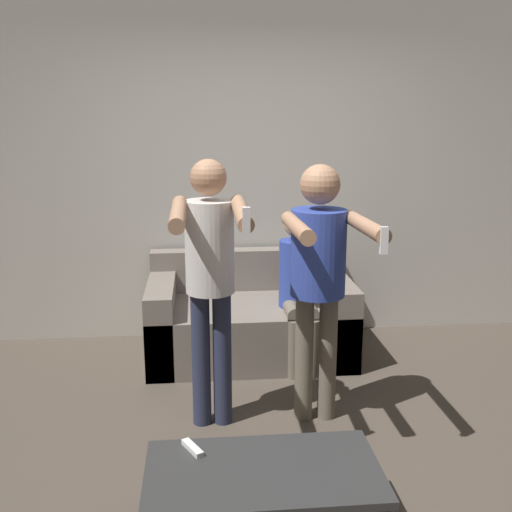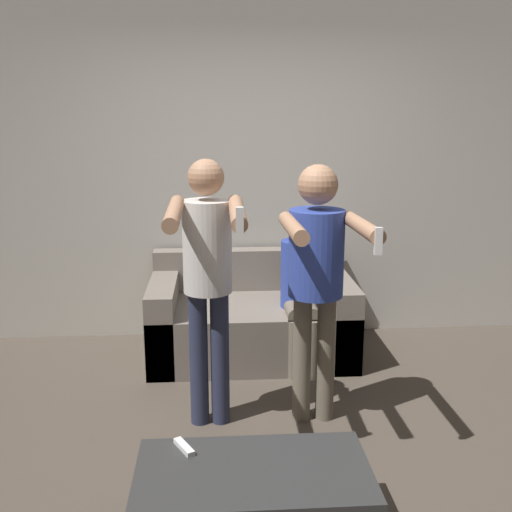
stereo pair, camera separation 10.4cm
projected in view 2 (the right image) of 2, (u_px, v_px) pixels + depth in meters
The scene contains 8 objects.
ground_plane at pixel (277, 459), 3.26m from camera, with size 14.00×14.00×0.00m, color #4C4238.
wall_back at pixel (254, 174), 4.85m from camera, with size 6.40×0.06×2.70m.
couch at pixel (251, 320), 4.62m from camera, with size 1.53×0.91×0.76m.
person_standing_left at pixel (208, 266), 3.39m from camera, with size 0.40×0.77×1.59m.
person_standing_right at pixel (317, 265), 3.44m from camera, with size 0.44×0.81×1.55m.
person_seated at pixel (300, 283), 4.35m from camera, with size 0.27×0.51×1.15m.
coffee_table at pixel (253, 476), 2.56m from camera, with size 1.01×0.55×0.36m.
remote_on_table at pixel (184, 447), 2.69m from camera, with size 0.10×0.15×0.02m.
Camera 2 is at (-0.32, -2.89, 1.84)m, focal length 42.00 mm.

